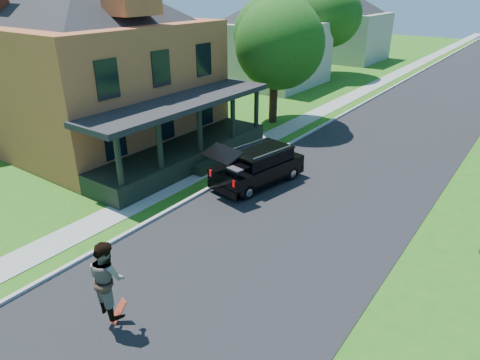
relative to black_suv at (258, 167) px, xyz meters
The scene contains 13 objects.
ground 6.79m from the black_suv, 66.09° to the right, with size 140.00×140.00×0.00m, color #206414.
street 14.12m from the black_suv, 78.82° to the left, with size 8.00×120.00×0.02m, color black.
curb 13.92m from the black_suv, 95.43° to the left, with size 0.15×120.00×0.12m, color #9B9B96.
sidewalk 14.15m from the black_suv, 101.71° to the left, with size 1.30×120.00×0.03m, color #95978F.
front_walk 6.82m from the black_suv, behind, with size 6.50×1.20×0.03m, color #95978F.
main_house 10.88m from the black_suv, behind, with size 15.56×15.56×10.10m.
neighbor_house_mid 21.10m from the black_suv, 121.12° to the left, with size 12.78×12.78×8.30m.
neighbor_house_far 35.67m from the black_suv, 107.65° to the left, with size 12.78×12.78×8.30m.
black_suv is the anchor object (origin of this frame).
skateboarder 9.35m from the black_suv, 79.29° to the right, with size 1.08×0.90×2.00m.
skateboard 9.24m from the black_suv, 78.97° to the right, with size 0.39×0.44×0.74m.
tree_left_mid 10.28m from the black_suv, 117.94° to the left, with size 5.70×5.53×8.05m.
tree_left_far 25.25m from the black_suv, 109.66° to the left, with size 6.83×6.65×9.27m.
Camera 1 is at (6.50, -7.91, 7.90)m, focal length 32.00 mm.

